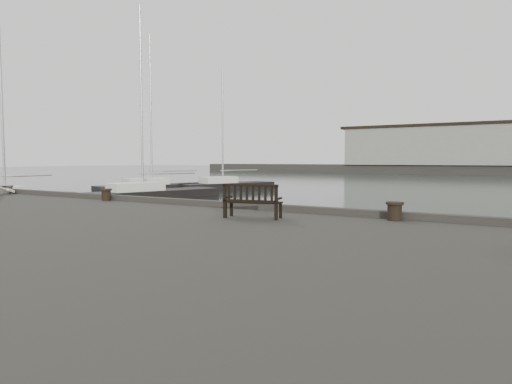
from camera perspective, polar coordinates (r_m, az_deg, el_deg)
ground at (r=13.61m, az=1.87°, el=-8.76°), size 400.00×400.00×0.00m
pontoon at (r=34.33m, az=-19.21°, el=-0.83°), size 2.00×24.00×0.50m
breakwater at (r=104.11m, az=25.70°, el=4.32°), size 140.00×9.50×12.20m
bench at (r=11.37m, az=-0.43°, el=-1.96°), size 1.52×0.79×0.83m
bollard_left at (r=17.18m, az=-18.22°, el=-0.32°), size 0.53×0.53×0.42m
bollard_right at (r=11.45m, az=16.94°, el=-2.31°), size 0.47×0.47×0.44m
yacht_a at (r=32.19m, az=-28.23°, el=-1.40°), size 3.52×8.67×11.69m
yacht_b at (r=42.84m, az=-12.18°, el=0.22°), size 6.06×11.51×14.79m
yacht_c at (r=34.26m, az=-13.16°, el=-0.73°), size 5.25×11.22×14.50m
yacht_d at (r=44.83m, az=-3.64°, el=0.45°), size 5.98×10.20×12.41m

